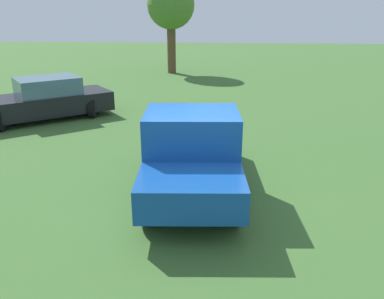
% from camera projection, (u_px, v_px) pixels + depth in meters
% --- Properties ---
extents(ground_plane, '(80.00, 80.00, 0.00)m').
position_uv_depth(ground_plane, '(199.00, 195.00, 8.55)').
color(ground_plane, '#3D662D').
extents(pickup_truck, '(4.95, 2.22, 1.82)m').
position_uv_depth(pickup_truck, '(192.00, 149.00, 8.48)').
color(pickup_truck, black).
rests_on(pickup_truck, ground_plane).
extents(sedan_near, '(4.30, 4.82, 1.49)m').
position_uv_depth(sedan_near, '(44.00, 100.00, 14.20)').
color(sedan_near, black).
rests_on(sedan_near, ground_plane).
extents(tree_back_right, '(2.81, 2.81, 5.39)m').
position_uv_depth(tree_back_right, '(171.00, 6.00, 23.42)').
color(tree_back_right, brown).
rests_on(tree_back_right, ground_plane).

